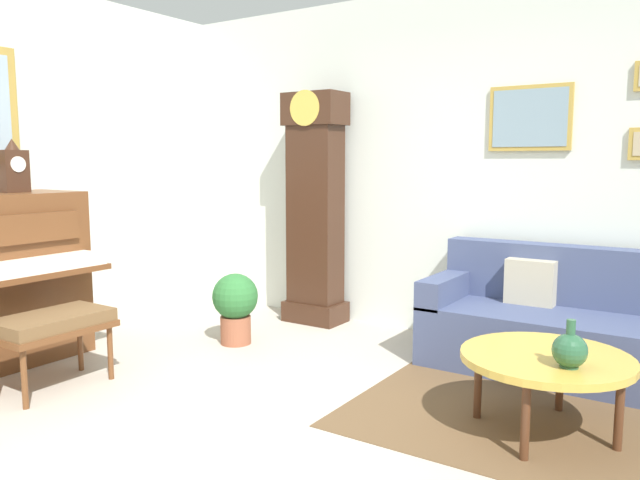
{
  "coord_description": "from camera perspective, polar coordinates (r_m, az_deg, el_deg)",
  "views": [
    {
      "loc": [
        2.03,
        -2.41,
        1.43
      ],
      "look_at": [
        -0.4,
        1.27,
        0.87
      ],
      "focal_mm": 34.88,
      "sensor_mm": 36.0,
      "label": 1
    }
  ],
  "objects": [
    {
      "name": "couch",
      "position": [
        4.58,
        21.93,
        -7.45
      ],
      "size": [
        1.9,
        0.8,
        0.84
      ],
      "color": "#424C70",
      "rests_on": "ground_plane"
    },
    {
      "name": "piano_bench",
      "position": [
        4.29,
        -23.32,
        -7.22
      ],
      "size": [
        0.42,
        0.7,
        0.48
      ],
      "color": "brown",
      "rests_on": "ground_plane"
    },
    {
      "name": "coffee_table",
      "position": [
        3.51,
        20.04,
        -10.33
      ],
      "size": [
        0.88,
        0.88,
        0.43
      ],
      "color": "gold",
      "rests_on": "ground_plane"
    },
    {
      "name": "green_jug",
      "position": [
        3.31,
        21.94,
        -9.36
      ],
      "size": [
        0.17,
        0.17,
        0.24
      ],
      "color": "#234C33",
      "rests_on": "coffee_table"
    },
    {
      "name": "potted_plant",
      "position": [
        4.95,
        -7.78,
        -5.79
      ],
      "size": [
        0.36,
        0.36,
        0.56
      ],
      "color": "#935138",
      "rests_on": "ground_plane"
    },
    {
      "name": "grandfather_clock",
      "position": [
        5.49,
        -0.44,
        2.35
      ],
      "size": [
        0.52,
        0.34,
        2.03
      ],
      "color": "#3D2316",
      "rests_on": "ground_plane"
    },
    {
      "name": "area_rug",
      "position": [
        3.77,
        19.79,
        -15.47
      ],
      "size": [
        2.1,
        1.5,
        0.01
      ],
      "primitive_type": "cube",
      "color": "brown",
      "rests_on": "ground_plane"
    },
    {
      "name": "wall_back",
      "position": [
        5.21,
        10.89,
        6.8
      ],
      "size": [
        5.3,
        0.13,
        2.8
      ],
      "color": "silver",
      "rests_on": "ground_plane"
    },
    {
      "name": "ground_plane",
      "position": [
        3.48,
        -6.28,
        -18.01
      ],
      "size": [
        6.4,
        6.0,
        0.1
      ],
      "primitive_type": "cube",
      "color": "#B2A899"
    },
    {
      "name": "mantel_clock",
      "position": [
        4.93,
        -26.31,
        5.92
      ],
      "size": [
        0.13,
        0.18,
        0.38
      ],
      "color": "#3D2316",
      "rests_on": "piano"
    }
  ]
}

